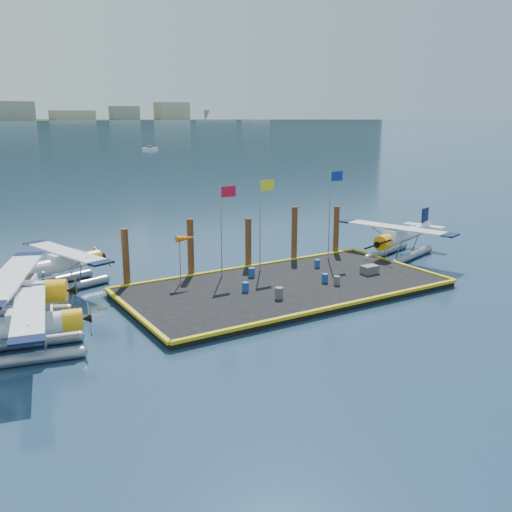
{
  "coord_description": "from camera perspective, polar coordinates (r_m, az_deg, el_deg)",
  "views": [
    {
      "loc": [
        -19.62,
        -28.66,
        11.01
      ],
      "look_at": [
        -0.93,
        2.0,
        1.98
      ],
      "focal_mm": 40.0,
      "sensor_mm": 36.0,
      "label": 1
    }
  ],
  "objects": [
    {
      "name": "piling_0",
      "position": [
        36.95,
        -12.88,
        -0.36
      ],
      "size": [
        0.44,
        0.44,
        4.0
      ],
      "primitive_type": "cylinder",
      "color": "#4E2B16",
      "rests_on": "ground"
    },
    {
      "name": "drum_2",
      "position": [
        36.98,
        6.9,
        -2.2
      ],
      "size": [
        0.41,
        0.41,
        0.57
      ],
      "primitive_type": "cylinder",
      "color": "#1A3D93",
      "rests_on": "dock"
    },
    {
      "name": "dock_bumpers",
      "position": [
        36.29,
        2.9,
        -2.76
      ],
      "size": [
        20.25,
        10.25,
        0.18
      ],
      "primitive_type": null,
      "color": "gold",
      "rests_on": "dock"
    },
    {
      "name": "crate",
      "position": [
        39.48,
        11.29,
        -1.34
      ],
      "size": [
        1.12,
        0.75,
        0.56
      ],
      "primitive_type": "cube",
      "color": "#4E4F53",
      "rests_on": "dock"
    },
    {
      "name": "flagpole_yellow",
      "position": [
        38.85,
        0.67,
        4.48
      ],
      "size": [
        1.14,
        0.08,
        6.2
      ],
      "color": "gray",
      "rests_on": "dock"
    },
    {
      "name": "ground",
      "position": [
        36.44,
        2.89,
        -3.49
      ],
      "size": [
        4000.0,
        4000.0,
        0.0
      ],
      "primitive_type": "plane",
      "color": "navy",
      "rests_on": "ground"
    },
    {
      "name": "seaplane_b",
      "position": [
        32.73,
        -23.89,
        -3.8
      ],
      "size": [
        9.74,
        10.31,
        3.73
      ],
      "rotation": [
        0.0,
        0.0,
        -1.94
      ],
      "color": "gray",
      "rests_on": "ground"
    },
    {
      "name": "piling_1",
      "position": [
        38.52,
        -6.55,
        0.64
      ],
      "size": [
        0.44,
        0.44,
        4.2
      ],
      "primitive_type": "cylinder",
      "color": "#4E2B16",
      "rests_on": "ground"
    },
    {
      "name": "seaplane_c",
      "position": [
        38.61,
        -18.84,
        -1.1
      ],
      "size": [
        8.3,
        8.92,
        3.18
      ],
      "rotation": [
        0.0,
        0.0,
        -1.29
      ],
      "color": "gray",
      "rests_on": "ground"
    },
    {
      "name": "seaplane_a",
      "position": [
        28.52,
        -22.3,
        -6.77
      ],
      "size": [
        8.1,
        8.82,
        3.12
      ],
      "rotation": [
        0.0,
        0.0,
        -1.77
      ],
      "color": "gray",
      "rests_on": "ground"
    },
    {
      "name": "piling_2",
      "position": [
        40.6,
        -0.78,
        1.14
      ],
      "size": [
        0.44,
        0.44,
        3.8
      ],
      "primitive_type": "cylinder",
      "color": "#4E2B16",
      "rests_on": "ground"
    },
    {
      "name": "windsock",
      "position": [
        36.43,
        -7.0,
        1.67
      ],
      "size": [
        1.4,
        0.44,
        3.12
      ],
      "color": "gray",
      "rests_on": "dock"
    },
    {
      "name": "flagpole_red",
      "position": [
        37.39,
        -3.23,
        3.9
      ],
      "size": [
        1.14,
        0.08,
        6.0
      ],
      "color": "gray",
      "rests_on": "dock"
    },
    {
      "name": "drum_4",
      "position": [
        40.5,
        6.14,
        -0.75
      ],
      "size": [
        0.4,
        0.4,
        0.56
      ],
      "primitive_type": "cylinder",
      "color": "#1A3D93",
      "rests_on": "dock"
    },
    {
      "name": "drum_1",
      "position": [
        36.57,
        8.08,
        -2.43
      ],
      "size": [
        0.4,
        0.4,
        0.57
      ],
      "primitive_type": "cylinder",
      "color": "#4E4F53",
      "rests_on": "dock"
    },
    {
      "name": "dock",
      "position": [
        36.38,
        2.89,
        -3.19
      ],
      "size": [
        20.0,
        10.0,
        0.4
      ],
      "primitive_type": "cube",
      "color": "black",
      "rests_on": "ground"
    },
    {
      "name": "flagpole_blue",
      "position": [
        42.27,
        7.61,
        5.38
      ],
      "size": [
        1.14,
        0.08,
        6.5
      ],
      "color": "gray",
      "rests_on": "dock"
    },
    {
      "name": "piling_3",
      "position": [
        42.67,
        3.85,
        2.1
      ],
      "size": [
        0.44,
        0.44,
        4.3
      ],
      "primitive_type": "cylinder",
      "color": "#4E2B16",
      "rests_on": "ground"
    },
    {
      "name": "drum_0",
      "position": [
        34.88,
        -1.06,
        -3.1
      ],
      "size": [
        0.41,
        0.41,
        0.58
      ],
      "primitive_type": "cylinder",
      "color": "#1A3D93",
      "rests_on": "dock"
    },
    {
      "name": "drum_5",
      "position": [
        37.97,
        -0.44,
        -1.63
      ],
      "size": [
        0.43,
        0.43,
        0.61
      ],
      "primitive_type": "cylinder",
      "color": "#1A3D93",
      "rests_on": "dock"
    },
    {
      "name": "drum_3",
      "position": [
        33.56,
        2.32,
        -3.72
      ],
      "size": [
        0.48,
        0.48,
        0.68
      ],
      "primitive_type": "cylinder",
      "color": "#4E4F53",
      "rests_on": "dock"
    },
    {
      "name": "piling_4",
      "position": [
        45.08,
        8.01,
        2.44
      ],
      "size": [
        0.44,
        0.44,
        4.0
      ],
      "primitive_type": "cylinder",
      "color": "#4E2B16",
      "rests_on": "ground"
    },
    {
      "name": "far_backdrop",
      "position": [
        1785.15,
        -23.65,
        12.92
      ],
      "size": [
        3050.0,
        2050.0,
        810.0
      ],
      "color": "black",
      "rests_on": "ground"
    },
    {
      "name": "seaplane_d",
      "position": [
        45.6,
        13.99,
        1.61
      ],
      "size": [
        8.79,
        9.39,
        3.36
      ],
      "rotation": [
        0.0,
        0.0,
        1.89
      ],
      "color": "gray",
      "rests_on": "ground"
    }
  ]
}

